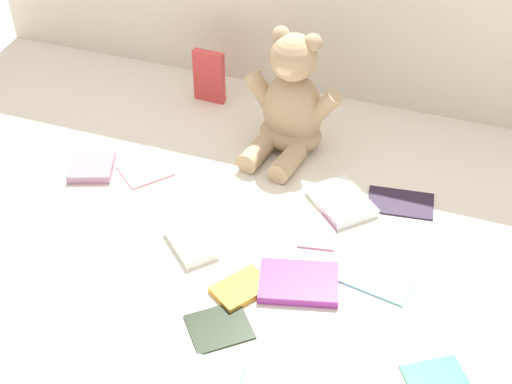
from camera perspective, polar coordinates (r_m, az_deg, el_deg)
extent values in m
plane|color=silver|center=(1.42, 1.80, -0.82)|extent=(3.20, 3.20, 0.00)
ellipsoid|color=tan|center=(1.54, 3.02, 6.70)|extent=(0.15, 0.12, 0.18)
ellipsoid|color=tan|center=(1.56, 2.86, 4.83)|extent=(0.16, 0.13, 0.06)
sphere|color=tan|center=(1.47, 3.10, 10.95)|extent=(0.11, 0.11, 0.10)
ellipsoid|color=beige|center=(1.44, 2.44, 10.07)|extent=(0.05, 0.04, 0.03)
sphere|color=tan|center=(1.47, 2.06, 12.73)|extent=(0.04, 0.04, 0.04)
sphere|color=tan|center=(1.44, 4.62, 12.11)|extent=(0.04, 0.04, 0.04)
cylinder|color=tan|center=(1.54, 0.48, 8.28)|extent=(0.09, 0.05, 0.09)
cylinder|color=tan|center=(1.49, 5.54, 6.88)|extent=(0.09, 0.05, 0.09)
cylinder|color=tan|center=(1.52, 0.06, 3.22)|extent=(0.06, 0.10, 0.05)
cylinder|color=tan|center=(1.49, 2.61, 2.42)|extent=(0.06, 0.10, 0.05)
cube|color=#271D30|center=(1.44, 11.76, -0.80)|extent=(0.14, 0.10, 0.01)
cube|color=#B5728E|center=(1.36, 5.07, -3.11)|extent=(0.09, 0.11, 0.01)
cube|color=white|center=(1.32, -5.33, -4.17)|extent=(0.13, 0.12, 0.02)
cube|color=#70BCDB|center=(1.28, 9.97, -6.86)|extent=(0.14, 0.11, 0.01)
cube|color=#D53C3C|center=(1.71, -3.86, 9.42)|extent=(0.08, 0.02, 0.13)
cube|color=white|center=(1.42, 7.00, -0.79)|extent=(0.16, 0.16, 0.02)
cube|color=black|center=(1.19, -3.03, -10.91)|extent=(0.13, 0.13, 0.01)
cube|color=tan|center=(1.51, -9.13, 1.70)|extent=(0.13, 0.14, 0.01)
cube|color=purple|center=(1.25, 3.51, -7.41)|extent=(0.16, 0.13, 0.02)
cube|color=#A37294|center=(1.54, -13.30, 2.03)|extent=(0.12, 0.12, 0.02)
cube|color=gold|center=(1.24, -1.21, -7.89)|extent=(0.11, 0.12, 0.01)
cube|color=#2C985E|center=(1.15, 14.81, -14.98)|extent=(0.13, 0.13, 0.01)
cube|color=#7FBBD2|center=(1.12, -3.83, -15.26)|extent=(0.11, 0.10, 0.01)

